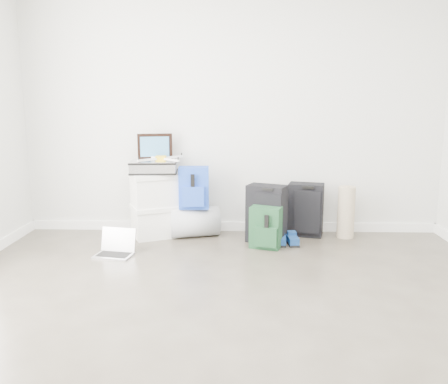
{
  "coord_description": "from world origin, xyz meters",
  "views": [
    {
      "loc": [
        0.07,
        -2.62,
        1.42
      ],
      "look_at": [
        -0.07,
        1.9,
        0.55
      ],
      "focal_mm": 38.0,
      "sensor_mm": 36.0,
      "label": 1
    }
  ],
  "objects_px": {
    "carry_on": "(306,210)",
    "laptop": "(116,249)",
    "boxes_stack": "(155,205)",
    "briefcase": "(154,167)",
    "duffel_bag": "(194,222)",
    "large_suitcase": "(267,214)"
  },
  "relations": [
    {
      "from": "carry_on",
      "to": "laptop",
      "type": "xyz_separation_m",
      "value": [
        -1.87,
        -0.71,
        -0.23
      ]
    },
    {
      "from": "boxes_stack",
      "to": "briefcase",
      "type": "distance_m",
      "value": 0.4
    },
    {
      "from": "duffel_bag",
      "to": "laptop",
      "type": "xyz_separation_m",
      "value": [
        -0.69,
        -0.64,
        -0.1
      ]
    },
    {
      "from": "duffel_bag",
      "to": "carry_on",
      "type": "height_order",
      "value": "carry_on"
    },
    {
      "from": "duffel_bag",
      "to": "laptop",
      "type": "distance_m",
      "value": 0.94
    },
    {
      "from": "briefcase",
      "to": "laptop",
      "type": "distance_m",
      "value": 0.97
    },
    {
      "from": "boxes_stack",
      "to": "carry_on",
      "type": "bearing_deg",
      "value": -21.83
    },
    {
      "from": "duffel_bag",
      "to": "carry_on",
      "type": "xyz_separation_m",
      "value": [
        1.19,
        0.07,
        0.13
      ]
    },
    {
      "from": "large_suitcase",
      "to": "carry_on",
      "type": "height_order",
      "value": "large_suitcase"
    },
    {
      "from": "briefcase",
      "to": "duffel_bag",
      "type": "xyz_separation_m",
      "value": [
        0.42,
        0.0,
        -0.59
      ]
    },
    {
      "from": "carry_on",
      "to": "laptop",
      "type": "relative_size",
      "value": 1.5
    },
    {
      "from": "duffel_bag",
      "to": "boxes_stack",
      "type": "bearing_deg",
      "value": 164.78
    },
    {
      "from": "boxes_stack",
      "to": "large_suitcase",
      "type": "xyz_separation_m",
      "value": [
        1.17,
        -0.18,
        -0.05
      ]
    },
    {
      "from": "boxes_stack",
      "to": "duffel_bag",
      "type": "distance_m",
      "value": 0.46
    },
    {
      "from": "boxes_stack",
      "to": "laptop",
      "type": "relative_size",
      "value": 1.79
    },
    {
      "from": "large_suitcase",
      "to": "duffel_bag",
      "type": "bearing_deg",
      "value": -170.08
    },
    {
      "from": "briefcase",
      "to": "duffel_bag",
      "type": "distance_m",
      "value": 0.72
    },
    {
      "from": "laptop",
      "to": "duffel_bag",
      "type": "bearing_deg",
      "value": 53.68
    },
    {
      "from": "briefcase",
      "to": "carry_on",
      "type": "bearing_deg",
      "value": -1.29
    },
    {
      "from": "large_suitcase",
      "to": "carry_on",
      "type": "xyz_separation_m",
      "value": [
        0.43,
        0.26,
        -0.01
      ]
    },
    {
      "from": "duffel_bag",
      "to": "large_suitcase",
      "type": "height_order",
      "value": "large_suitcase"
    },
    {
      "from": "briefcase",
      "to": "boxes_stack",
      "type": "bearing_deg",
      "value": 0.0
    }
  ]
}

